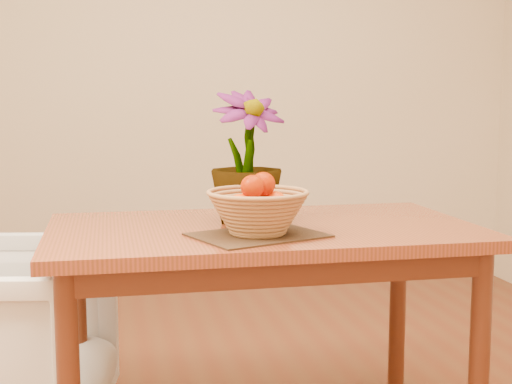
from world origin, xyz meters
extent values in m
cube|color=beige|center=(0.00, 2.25, 1.35)|extent=(4.00, 0.02, 2.70)
cube|color=maroon|center=(0.00, 0.30, 0.73)|extent=(1.40, 0.80, 0.04)
cube|color=#451E10|center=(0.00, 0.30, 0.67)|extent=(1.28, 0.68, 0.08)
cylinder|color=#451E10|center=(0.62, -0.02, 0.35)|extent=(0.06, 0.06, 0.71)
cylinder|color=#451E10|center=(-0.62, 0.62, 0.35)|extent=(0.06, 0.06, 0.71)
cylinder|color=#451E10|center=(0.62, 0.62, 0.35)|extent=(0.06, 0.06, 0.71)
cube|color=#372414|center=(-0.06, 0.13, 0.75)|extent=(0.45, 0.40, 0.01)
cylinder|color=#A17043|center=(-0.06, 0.13, 0.76)|extent=(0.16, 0.16, 0.01)
sphere|color=#F74504|center=(-0.06, 0.13, 0.84)|extent=(0.06, 0.06, 0.06)
sphere|color=#F74504|center=(0.00, 0.15, 0.85)|extent=(0.08, 0.08, 0.08)
sphere|color=#F74504|center=(-0.08, 0.18, 0.84)|extent=(0.07, 0.07, 0.07)
sphere|color=#F74504|center=(-0.11, 0.10, 0.85)|extent=(0.08, 0.08, 0.08)
sphere|color=#F74504|center=(-0.03, 0.07, 0.84)|extent=(0.07, 0.07, 0.07)
sphere|color=#F74504|center=(-0.03, 0.15, 0.91)|extent=(0.08, 0.08, 0.08)
sphere|color=#F74504|center=(-0.08, 0.10, 0.90)|extent=(0.07, 0.07, 0.07)
sphere|color=#F74504|center=(-0.03, 0.15, 0.91)|extent=(0.08, 0.08, 0.08)
sphere|color=#F74504|center=(-0.08, 0.10, 0.90)|extent=(0.07, 0.07, 0.07)
imported|color=#194513|center=(-0.04, 0.37, 0.97)|extent=(0.31, 0.31, 0.45)
camera|label=1|loc=(-0.50, -1.96, 1.16)|focal=50.00mm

